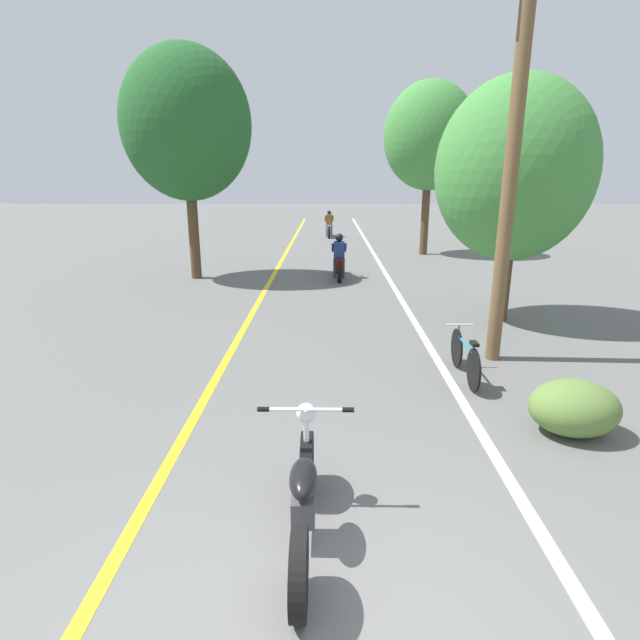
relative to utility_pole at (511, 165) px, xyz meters
name	(u,v)px	position (x,y,z in m)	size (l,w,h in m)	color
lane_stripe_center	(272,278)	(-4.72, 7.30, -3.29)	(0.14, 48.00, 0.01)	yellow
lane_stripe_edge	(389,278)	(-0.99, 7.30, -3.29)	(0.14, 48.00, 0.01)	white
utility_pole	(511,165)	(0.00, 0.00, 0.00)	(1.10, 0.24, 6.41)	brown
roadside_tree_right_near	(515,171)	(0.96, 2.53, -0.06)	(3.29, 2.96, 5.15)	#513A23
roadside_tree_right_far	(430,137)	(1.06, 12.55, 1.36)	(3.61, 3.25, 6.75)	#513A23
roadside_tree_left	(186,125)	(-7.13, 7.28, 1.31)	(3.85, 3.46, 6.83)	#513A23
roadside_bush	(574,408)	(0.14, -2.69, -2.95)	(1.10, 0.88, 0.70)	#5B7A38
motorcycle_foreground	(304,497)	(-3.14, -4.66, -2.86)	(0.90, 2.09, 1.05)	black
motorcycle_rider_lead	(339,261)	(-2.57, 7.40, -2.76)	(0.50, 2.08, 1.40)	black
motorcycle_rider_far	(329,227)	(-2.87, 18.85, -2.77)	(0.50, 1.99, 1.40)	black
bicycle_parked	(465,357)	(-0.74, -0.89, -2.94)	(0.44, 1.67, 0.77)	black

